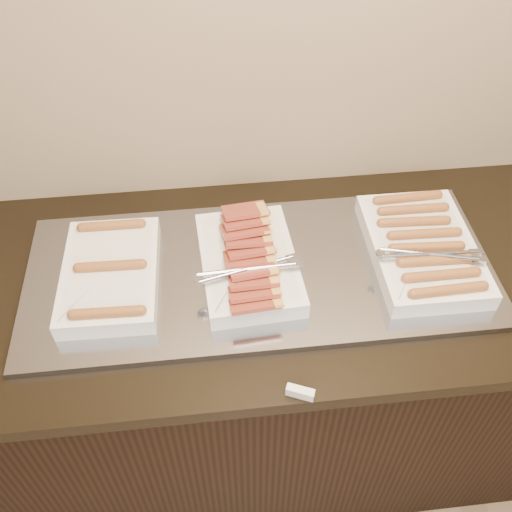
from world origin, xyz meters
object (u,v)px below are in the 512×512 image
Objects in this scene: dish_left at (111,274)px; dish_center at (249,262)px; warming_tray at (260,271)px; dish_right at (423,248)px; counter at (259,367)px.

dish_center is at bearing 0.72° from dish_left.
warming_tray is 0.43m from dish_right.
dish_right is at bearing -3.18° from dish_center.
dish_center is at bearing -172.12° from counter.
dish_right reaches higher than counter.
dish_center reaches higher than dish_right.
warming_tray is 3.14× the size of dish_center.
warming_tray is at bearing 179.98° from dish_right.
counter is at bearing 179.98° from dish_right.
warming_tray is (0.00, 0.00, 0.46)m from counter.
warming_tray is 3.38× the size of dish_left.
counter is 5.39× the size of dish_center.
dish_right is (0.45, 0.00, -0.00)m from dish_center.
counter is 0.46m from warming_tray.
dish_center reaches higher than counter.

